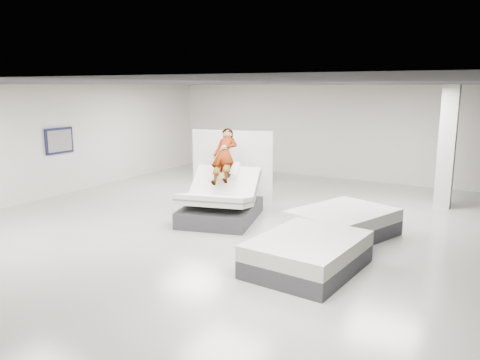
{
  "coord_description": "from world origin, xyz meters",
  "views": [
    {
      "loc": [
        5.38,
        -8.57,
        3.15
      ],
      "look_at": [
        0.02,
        0.69,
        1.0
      ],
      "focal_mm": 35.0,
      "sensor_mm": 36.0,
      "label": 1
    }
  ],
  "objects_px": {
    "divider_panel": "(232,167)",
    "column": "(447,147)",
    "flat_bed_left_far": "(232,172)",
    "wall_poster": "(59,141)",
    "person": "(224,165)",
    "flat_bed_right_far": "(343,223)",
    "flat_bed_right_near": "(307,254)",
    "remote": "(229,176)",
    "hero_bed": "(221,203)"
  },
  "relations": [
    {
      "from": "divider_panel",
      "to": "column",
      "type": "xyz_separation_m",
      "value": [
        5.05,
        2.38,
        0.6
      ]
    },
    {
      "from": "flat_bed_left_far",
      "to": "wall_poster",
      "type": "distance_m",
      "value": 5.57
    },
    {
      "from": "person",
      "to": "flat_bed_right_far",
      "type": "relative_size",
      "value": 0.65
    },
    {
      "from": "flat_bed_right_far",
      "to": "flat_bed_right_near",
      "type": "xyz_separation_m",
      "value": [
        0.06,
        -2.13,
        0.0
      ]
    },
    {
      "from": "person",
      "to": "wall_poster",
      "type": "relative_size",
      "value": 1.72
    },
    {
      "from": "flat_bed_right_far",
      "to": "flat_bed_left_far",
      "type": "bearing_deg",
      "value": 142.23
    },
    {
      "from": "divider_panel",
      "to": "column",
      "type": "height_order",
      "value": "column"
    },
    {
      "from": "flat_bed_right_near",
      "to": "remote",
      "type": "bearing_deg",
      "value": 145.37
    },
    {
      "from": "flat_bed_right_near",
      "to": "flat_bed_left_far",
      "type": "xyz_separation_m",
      "value": [
        -5.22,
        6.14,
        0.0
      ]
    },
    {
      "from": "person",
      "to": "column",
      "type": "relative_size",
      "value": 0.51
    },
    {
      "from": "divider_panel",
      "to": "flat_bed_right_far",
      "type": "distance_m",
      "value": 3.82
    },
    {
      "from": "hero_bed",
      "to": "flat_bed_right_far",
      "type": "height_order",
      "value": "hero_bed"
    },
    {
      "from": "remote",
      "to": "flat_bed_right_far",
      "type": "bearing_deg",
      "value": -10.39
    },
    {
      "from": "person",
      "to": "remote",
      "type": "relative_size",
      "value": 11.7
    },
    {
      "from": "flat_bed_right_near",
      "to": "column",
      "type": "relative_size",
      "value": 0.7
    },
    {
      "from": "flat_bed_left_far",
      "to": "hero_bed",
      "type": "bearing_deg",
      "value": -62.2
    },
    {
      "from": "flat_bed_right_near",
      "to": "wall_poster",
      "type": "height_order",
      "value": "wall_poster"
    },
    {
      "from": "hero_bed",
      "to": "flat_bed_right_far",
      "type": "bearing_deg",
      "value": 5.16
    },
    {
      "from": "remote",
      "to": "column",
      "type": "relative_size",
      "value": 0.04
    },
    {
      "from": "flat_bed_right_near",
      "to": "column",
      "type": "bearing_deg",
      "value": 75.83
    },
    {
      "from": "person",
      "to": "wall_poster",
      "type": "distance_m",
      "value": 5.43
    },
    {
      "from": "flat_bed_left_far",
      "to": "flat_bed_right_far",
      "type": "bearing_deg",
      "value": -37.77
    },
    {
      "from": "remote",
      "to": "column",
      "type": "distance_m",
      "value": 5.77
    },
    {
      "from": "column",
      "to": "wall_poster",
      "type": "bearing_deg",
      "value": -158.07
    },
    {
      "from": "hero_bed",
      "to": "flat_bed_left_far",
      "type": "bearing_deg",
      "value": 117.8
    },
    {
      "from": "flat_bed_right_far",
      "to": "flat_bed_right_near",
      "type": "relative_size",
      "value": 1.12
    },
    {
      "from": "remote",
      "to": "hero_bed",
      "type": "bearing_deg",
      "value": 172.1
    },
    {
      "from": "divider_panel",
      "to": "wall_poster",
      "type": "relative_size",
      "value": 2.31
    },
    {
      "from": "flat_bed_right_near",
      "to": "hero_bed",
      "type": "bearing_deg",
      "value": 147.8
    },
    {
      "from": "person",
      "to": "wall_poster",
      "type": "height_order",
      "value": "person"
    },
    {
      "from": "flat_bed_right_far",
      "to": "wall_poster",
      "type": "relative_size",
      "value": 2.64
    },
    {
      "from": "flat_bed_right_near",
      "to": "flat_bed_left_far",
      "type": "bearing_deg",
      "value": 130.39
    },
    {
      "from": "wall_poster",
      "to": "column",
      "type": "bearing_deg",
      "value": 21.93
    },
    {
      "from": "divider_panel",
      "to": "flat_bed_right_far",
      "type": "relative_size",
      "value": 0.87
    },
    {
      "from": "flat_bed_left_far",
      "to": "column",
      "type": "relative_size",
      "value": 0.73
    },
    {
      "from": "person",
      "to": "flat_bed_left_far",
      "type": "height_order",
      "value": "person"
    },
    {
      "from": "person",
      "to": "flat_bed_right_near",
      "type": "bearing_deg",
      "value": -50.86
    },
    {
      "from": "divider_panel",
      "to": "flat_bed_right_far",
      "type": "xyz_separation_m",
      "value": [
        3.52,
        -1.3,
        -0.71
      ]
    },
    {
      "from": "person",
      "to": "divider_panel",
      "type": "relative_size",
      "value": 0.75
    },
    {
      "from": "flat_bed_right_near",
      "to": "wall_poster",
      "type": "distance_m",
      "value": 8.76
    },
    {
      "from": "flat_bed_right_far",
      "to": "flat_bed_right_near",
      "type": "height_order",
      "value": "flat_bed_right_near"
    },
    {
      "from": "flat_bed_right_far",
      "to": "column",
      "type": "bearing_deg",
      "value": 67.48
    },
    {
      "from": "hero_bed",
      "to": "flat_bed_right_near",
      "type": "distance_m",
      "value": 3.51
    },
    {
      "from": "divider_panel",
      "to": "flat_bed_left_far",
      "type": "distance_m",
      "value": 3.24
    },
    {
      "from": "remote",
      "to": "flat_bed_left_far",
      "type": "bearing_deg",
      "value": 104.88
    },
    {
      "from": "remote",
      "to": "divider_panel",
      "type": "height_order",
      "value": "divider_panel"
    },
    {
      "from": "column",
      "to": "wall_poster",
      "type": "distance_m",
      "value": 10.71
    },
    {
      "from": "wall_poster",
      "to": "flat_bed_right_near",
      "type": "bearing_deg",
      "value": -12.04
    },
    {
      "from": "column",
      "to": "wall_poster",
      "type": "xyz_separation_m",
      "value": [
        -9.93,
        -4.0,
        0.0
      ]
    },
    {
      "from": "person",
      "to": "flat_bed_right_near",
      "type": "relative_size",
      "value": 0.73
    }
  ]
}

